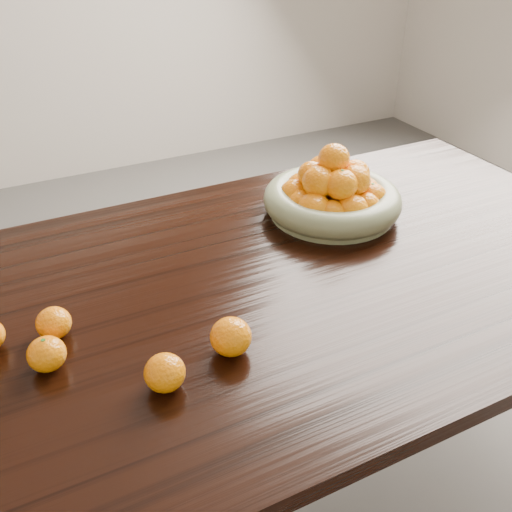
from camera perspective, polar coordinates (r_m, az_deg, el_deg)
name	(u,v)px	position (r m, az deg, el deg)	size (l,w,h in m)	color
ground	(244,497)	(1.79, -1.17, -22.98)	(5.00, 5.00, 0.00)	#4E4C49
dining_table	(241,318)	(1.30, -1.50, -6.19)	(2.00, 1.00, 0.75)	black
fruit_bowl	(333,195)	(1.52, 7.68, 6.10)	(0.36, 0.36, 0.19)	#757A59
loose_orange_0	(47,354)	(1.09, -20.20, -9.18)	(0.07, 0.07, 0.06)	orange
loose_orange_1	(165,373)	(1.00, -9.11, -11.45)	(0.07, 0.07, 0.07)	orange
loose_orange_2	(231,337)	(1.06, -2.53, -8.07)	(0.08, 0.08, 0.07)	orange
loose_orange_3	(54,323)	(1.16, -19.57, -6.32)	(0.07, 0.07, 0.06)	orange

